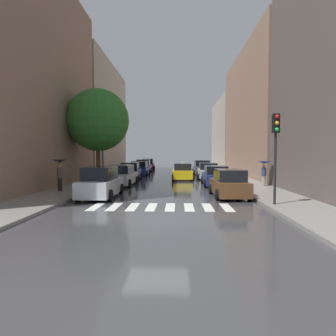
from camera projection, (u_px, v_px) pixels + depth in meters
name	position (u px, v px, depth m)	size (l,w,h in m)	color
ground_plane	(171.00, 175.00, 35.68)	(28.00, 72.00, 0.04)	#3B3B3D
sidewalk_left	(117.00, 174.00, 35.89)	(3.00, 72.00, 0.15)	gray
sidewalk_right	(225.00, 175.00, 35.47)	(3.00, 72.00, 0.15)	gray
crosswalk_stripes	(161.00, 207.00, 14.23)	(6.75, 2.20, 0.01)	silver
building_left_near	(13.00, 77.00, 21.28)	(6.00, 19.02, 16.18)	#8C6B56
building_left_mid	(92.00, 119.00, 40.79)	(6.00, 18.82, 14.69)	#B2A38C
building_right_mid	(267.00, 114.00, 33.84)	(6.00, 20.70, 14.31)	#8C6B56
building_right_far	(234.00, 135.00, 53.47)	(6.00, 17.64, 12.14)	#9E9384
parked_car_left_nearest	(101.00, 183.00, 17.43)	(1.99, 4.74, 1.82)	#B2B7BF
parked_car_left_second	(122.00, 176.00, 24.02)	(2.20, 4.53, 1.68)	#B2B7BF
parked_car_left_third	(130.00, 172.00, 29.27)	(2.09, 4.40, 1.72)	navy
parked_car_left_fourth	(140.00, 169.00, 35.47)	(2.26, 4.10, 1.70)	navy
parked_car_left_fifth	(144.00, 166.00, 41.52)	(2.16, 4.80, 1.79)	navy
parked_car_left_sixth	(148.00, 165.00, 47.32)	(2.17, 4.67, 1.81)	maroon
parked_car_right_nearest	(229.00, 184.00, 17.51)	(2.06, 4.20, 1.65)	brown
parked_car_right_second	(215.00, 176.00, 23.78)	(2.09, 4.36, 1.61)	navy
parked_car_right_third	(208.00, 171.00, 30.49)	(2.26, 4.76, 1.64)	#B2B7BF
parked_car_right_fourth	(202.00, 168.00, 36.82)	(2.22, 4.55, 1.78)	#474C51
taxi_midroad	(183.00, 172.00, 29.48)	(2.08, 4.52, 1.81)	yellow
pedestrian_foreground	(60.00, 168.00, 19.33)	(0.96, 0.96, 2.04)	black
pedestrian_near_tree	(264.00, 167.00, 22.34)	(1.06, 1.06, 1.87)	gray
street_tree_left	(98.00, 120.00, 24.76)	(5.20, 5.20, 7.84)	#513823
traffic_light_right_corner	(276.00, 139.00, 14.04)	(0.30, 0.42, 4.30)	black
lamp_post_left	(103.00, 137.00, 25.04)	(0.60, 0.28, 6.64)	#595B60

